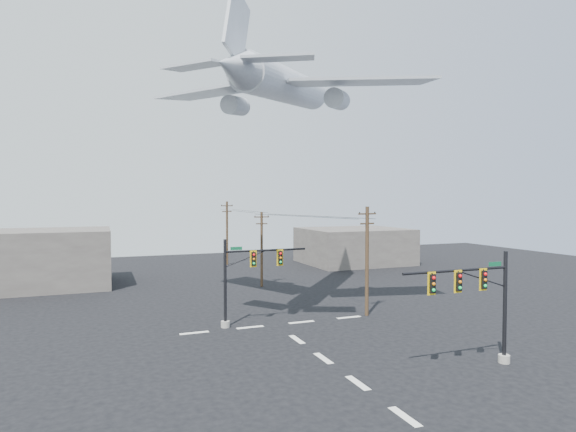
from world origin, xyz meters
name	(u,v)px	position (x,y,z in m)	size (l,w,h in m)	color
ground	(358,383)	(0.00, 0.00, 0.00)	(120.00, 120.00, 0.00)	black
lane_markings	(314,351)	(0.00, 5.33, 0.01)	(14.00, 21.20, 0.01)	white
signal_mast_near	(481,302)	(7.42, -0.41, 3.61)	(7.11, 0.69, 6.30)	#9A958C
signal_mast_far	(244,279)	(-2.29, 12.61, 3.43)	(6.53, 0.70, 6.34)	#9A958C
utility_pole_a	(367,259)	(7.64, 12.06, 4.51)	(1.72, 0.39, 8.63)	#4A3420
utility_pole_b	(262,248)	(3.81, 27.07, 4.12)	(1.60, 0.27, 7.87)	#4A3420
utility_pole_c	(227,232)	(4.55, 44.92, 4.66)	(1.80, 0.51, 8.90)	#4A3420
power_lines	(267,213)	(4.90, 28.37, 7.71)	(5.33, 32.86, 0.15)	black
airliner	(286,86)	(2.23, 15.91, 18.36)	(20.55, 22.11, 6.63)	silver
building_left	(17,260)	(-20.00, 35.00, 3.00)	(18.00, 10.00, 6.00)	#66605A
building_right	(354,246)	(22.00, 40.00, 2.50)	(14.00, 12.00, 5.00)	#66605A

